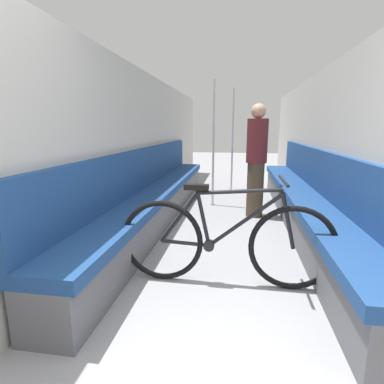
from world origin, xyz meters
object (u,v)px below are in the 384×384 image
(grab_pole_far, at_px, (232,143))
(passenger_standing, at_px, (256,160))
(bench_seat_row_left, at_px, (157,197))
(grab_pole_near, at_px, (213,146))
(bench_seat_row_right, at_px, (304,203))
(bicycle, at_px, (225,242))

(grab_pole_far, bearing_deg, passenger_standing, -76.91)
(bench_seat_row_left, distance_m, grab_pole_near, 1.37)
(bench_seat_row_right, distance_m, bicycle, 1.96)
(bicycle, bearing_deg, bench_seat_row_left, 131.41)
(grab_pole_near, bearing_deg, bench_seat_row_left, -127.13)
(bicycle, height_order, grab_pole_near, grab_pole_near)
(bicycle, height_order, passenger_standing, passenger_standing)
(bicycle, bearing_deg, grab_pole_near, 106.81)
(bench_seat_row_left, bearing_deg, grab_pole_near, 52.87)
(bicycle, distance_m, grab_pole_far, 3.83)
(bench_seat_row_left, distance_m, grab_pole_far, 2.41)
(grab_pole_near, height_order, passenger_standing, grab_pole_near)
(bench_seat_row_right, bearing_deg, grab_pole_near, 144.07)
(grab_pole_near, height_order, grab_pole_far, same)
(bench_seat_row_right, relative_size, grab_pole_near, 2.60)
(grab_pole_near, bearing_deg, bicycle, -82.82)
(grab_pole_far, bearing_deg, bench_seat_row_left, -115.80)
(bench_seat_row_right, height_order, grab_pole_near, grab_pole_near)
(passenger_standing, bearing_deg, grab_pole_near, -147.89)
(bench_seat_row_left, xyz_separation_m, bicycle, (1.05, -1.70, 0.05))
(bicycle, relative_size, passenger_standing, 1.10)
(bicycle, distance_m, passenger_standing, 2.17)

